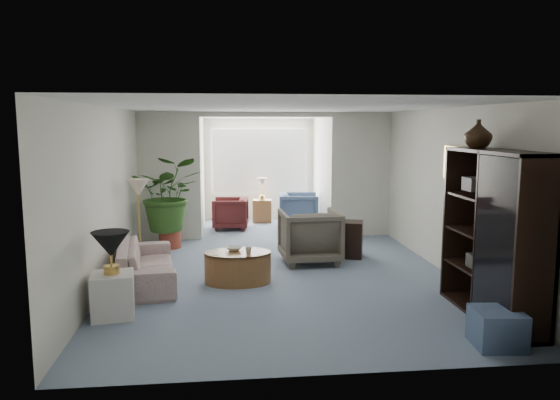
{
  "coord_description": "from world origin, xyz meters",
  "views": [
    {
      "loc": [
        -0.88,
        -7.51,
        2.25
      ],
      "look_at": [
        0.0,
        0.6,
        1.1
      ],
      "focal_mm": 34.38,
      "sensor_mm": 36.0,
      "label": 1
    }
  ],
  "objects": [
    {
      "name": "house_plant",
      "position": [
        -1.85,
        2.31,
        1.0
      ],
      "size": [
        1.23,
        1.07,
        1.37
      ],
      "primitive_type": "imported",
      "color": "#2F591E",
      "rests_on": "plant_pot"
    },
    {
      "name": "ottoman",
      "position": [
        1.89,
        -2.55,
        0.19
      ],
      "size": [
        0.52,
        0.52,
        0.38
      ],
      "primitive_type": "cube",
      "rotation": [
        0.0,
        0.0,
        -0.1
      ],
      "color": "slate",
      "rests_on": "ground"
    },
    {
      "name": "coffee_table",
      "position": [
        -0.68,
        -0.04,
        0.23
      ],
      "size": [
        1.03,
        1.03,
        0.45
      ],
      "primitive_type": "cylinder",
      "rotation": [
        0.0,
        0.0,
        -0.09
      ],
      "color": "brown",
      "rests_on": "ground"
    },
    {
      "name": "window_pane",
      "position": [
        0.0,
        5.18,
        1.4
      ],
      "size": [
        2.2,
        0.02,
        1.5
      ],
      "primitive_type": "cube",
      "color": "white"
    },
    {
      "name": "back_pier_left",
      "position": [
        -1.9,
        3.0,
        1.25
      ],
      "size": [
        1.2,
        0.12,
        2.5
      ],
      "primitive_type": "cube",
      "color": "silver",
      "rests_on": "ground"
    },
    {
      "name": "back_header",
      "position": [
        0.0,
        3.0,
        2.45
      ],
      "size": [
        2.6,
        0.12,
        0.1
      ],
      "primitive_type": "cube",
      "color": "silver",
      "rests_on": "back_pier_left"
    },
    {
      "name": "floor_lamp",
      "position": [
        -2.22,
        1.17,
        1.25
      ],
      "size": [
        0.36,
        0.36,
        0.28
      ],
      "primitive_type": "cone",
      "color": "#F6DFC4",
      "rests_on": "ground"
    },
    {
      "name": "sunroom_chair_blue",
      "position": [
        0.79,
        4.0,
        0.39
      ],
      "size": [
        0.93,
        0.9,
        0.77
      ],
      "primitive_type": "imported",
      "rotation": [
        0.0,
        0.0,
        1.47
      ],
      "color": "slate",
      "rests_on": "ground"
    },
    {
      "name": "coffee_bowl",
      "position": [
        -0.73,
        0.06,
        0.48
      ],
      "size": [
        0.25,
        0.25,
        0.06
      ],
      "primitive_type": "imported",
      "rotation": [
        0.0,
        0.0,
        -0.09
      ],
      "color": "silver",
      "rests_on": "coffee_table"
    },
    {
      "name": "plant_pot",
      "position": [
        -1.85,
        2.31,
        0.16
      ],
      "size": [
        0.4,
        0.4,
        0.32
      ],
      "primitive_type": "cylinder",
      "color": "#9C3F2D",
      "rests_on": "ground"
    },
    {
      "name": "wingback_chair",
      "position": [
        0.53,
        0.99,
        0.44
      ],
      "size": [
        0.97,
        1.0,
        0.87
      ],
      "primitive_type": "imported",
      "rotation": [
        0.0,
        0.0,
        3.18
      ],
      "color": "#666051",
      "rests_on": "ground"
    },
    {
      "name": "sunroom_floor",
      "position": [
        0.0,
        4.1,
        0.0
      ],
      "size": [
        2.6,
        2.6,
        0.0
      ],
      "primitive_type": "plane",
      "color": "#8394AD",
      "rests_on": "ground"
    },
    {
      "name": "side_table_dark",
      "position": [
        1.23,
        1.29,
        0.31
      ],
      "size": [
        0.61,
        0.55,
        0.62
      ],
      "primitive_type": "cube",
      "rotation": [
        0.0,
        0.0,
        -0.31
      ],
      "color": "black",
      "rests_on": "ground"
    },
    {
      "name": "end_table",
      "position": [
        -2.18,
        -1.26,
        0.26
      ],
      "size": [
        0.54,
        0.54,
        0.52
      ],
      "primitive_type": "cube",
      "rotation": [
        0.0,
        0.0,
        0.14
      ],
      "color": "silver",
      "rests_on": "ground"
    },
    {
      "name": "framed_picture",
      "position": [
        2.46,
        -0.1,
        1.7
      ],
      "size": [
        0.04,
        0.5,
        0.4
      ],
      "primitive_type": "cube",
      "color": "beige"
    },
    {
      "name": "entertainment_cabinet",
      "position": [
        2.23,
        -1.74,
        0.98
      ],
      "size": [
        0.47,
        1.77,
        1.97
      ],
      "primitive_type": "cube",
      "color": "black",
      "rests_on": "ground"
    },
    {
      "name": "sofa",
      "position": [
        -1.98,
        0.09,
        0.28
      ],
      "size": [
        1.02,
        2.03,
        0.57
      ],
      "primitive_type": "imported",
      "rotation": [
        0.0,
        0.0,
        1.71
      ],
      "color": "beige",
      "rests_on": "ground"
    },
    {
      "name": "floor",
      "position": [
        0.0,
        0.0,
        0.0
      ],
      "size": [
        6.0,
        6.0,
        0.0
      ],
      "primitive_type": "plane",
      "color": "#8394AD",
      "rests_on": "ground"
    },
    {
      "name": "table_lamp",
      "position": [
        -2.18,
        -1.26,
        0.87
      ],
      "size": [
        0.44,
        0.44,
        0.3
      ],
      "primitive_type": "cone",
      "color": "black",
      "rests_on": "end_table"
    },
    {
      "name": "window_blinds",
      "position": [
        0.0,
        5.15,
        1.4
      ],
      "size": [
        2.2,
        0.02,
        1.5
      ],
      "primitive_type": "cube",
      "color": "white"
    },
    {
      "name": "cabinet_urn",
      "position": [
        2.23,
        -1.24,
        2.14
      ],
      "size": [
        0.33,
        0.33,
        0.35
      ],
      "primitive_type": "imported",
      "color": "#321F10",
      "rests_on": "entertainment_cabinet"
    },
    {
      "name": "coffee_cup",
      "position": [
        -0.53,
        -0.14,
        0.49
      ],
      "size": [
        0.1,
        0.1,
        0.09
      ],
      "primitive_type": "imported",
      "rotation": [
        0.0,
        0.0,
        -0.09
      ],
      "color": "#BBB5A4",
      "rests_on": "coffee_table"
    },
    {
      "name": "shelf_clutter",
      "position": [
        2.18,
        -1.8,
        0.98
      ],
      "size": [
        0.3,
        1.12,
        1.06
      ],
      "color": "#4C4A47",
      "rests_on": "entertainment_cabinet"
    },
    {
      "name": "sunroom_chair_maroon",
      "position": [
        -0.71,
        4.0,
        0.34
      ],
      "size": [
        0.82,
        0.8,
        0.68
      ],
      "primitive_type": "imported",
      "rotation": [
        0.0,
        0.0,
        -1.67
      ],
      "color": "#531E1C",
      "rests_on": "ground"
    },
    {
      "name": "sunroom_table",
      "position": [
        0.04,
        4.75,
        0.26
      ],
      "size": [
        0.46,
        0.38,
        0.53
      ],
      "primitive_type": "cube",
      "rotation": [
        0.0,
        0.0,
        -0.1
      ],
      "color": "brown",
      "rests_on": "ground"
    },
    {
      "name": "back_pier_right",
      "position": [
        1.9,
        3.0,
        1.25
      ],
      "size": [
        1.2,
        0.12,
        2.5
      ],
      "primitive_type": "cube",
      "color": "silver",
      "rests_on": "ground"
    }
  ]
}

